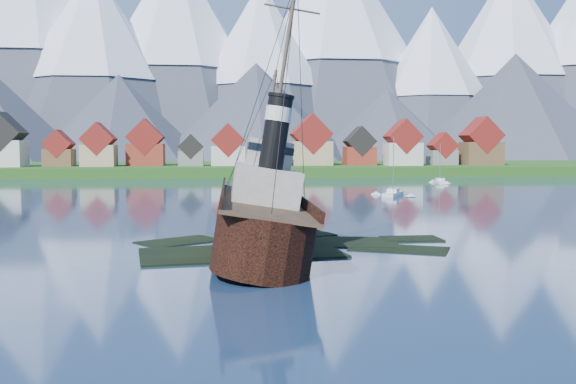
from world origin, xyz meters
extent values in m
plane|color=#1B2F4D|center=(0.00, 0.00, 0.00)|extent=(1400.00, 1400.00, 0.00)
cube|color=black|center=(-3.00, -2.00, -0.32)|extent=(19.08, 11.42, 1.00)
cube|color=black|center=(6.00, 4.00, -0.38)|extent=(15.15, 9.76, 1.00)
cube|color=black|center=(2.00, 9.00, -0.28)|extent=(11.45, 9.06, 1.00)
cube|color=black|center=(12.00, -1.00, -0.42)|extent=(10.27, 8.34, 1.00)
cube|color=black|center=(-9.00, 6.00, -0.40)|extent=(9.42, 8.68, 1.00)
cube|color=black|center=(15.00, 5.00, -0.35)|extent=(6.00, 4.00, 1.00)
cube|color=#224915|center=(0.00, 170.00, 0.00)|extent=(600.00, 80.00, 3.20)
cube|color=#3F3D38|center=(0.00, 132.00, 0.00)|extent=(600.00, 2.50, 2.00)
cube|color=beige|center=(-72.00, 149.00, 7.10)|extent=(13.00, 10.50, 8.20)
cube|color=black|center=(-72.00, 149.00, 13.54)|extent=(13.24, 10.71, 13.24)
cube|color=brown|center=(-56.00, 153.00, 5.75)|extent=(9.00, 8.00, 5.50)
cube|color=maroon|center=(-56.00, 153.00, 10.12)|extent=(9.16, 8.16, 9.16)
cube|color=tan|center=(-43.00, 150.00, 6.40)|extent=(10.50, 9.00, 6.80)
cube|color=maroon|center=(-43.00, 150.00, 11.69)|extent=(10.69, 9.18, 10.69)
cube|color=maroon|center=(-29.00, 156.00, 6.60)|extent=(12.00, 8.50, 7.20)
cube|color=maroon|center=(-29.00, 156.00, 12.36)|extent=(12.22, 8.67, 12.22)
cube|color=slate|center=(-14.00, 151.00, 5.40)|extent=(8.00, 7.00, 4.80)
cube|color=black|center=(-14.00, 151.00, 9.24)|extent=(8.15, 7.14, 8.15)
cube|color=beige|center=(-2.00, 154.00, 6.20)|extent=(11.00, 9.50, 6.40)
cube|color=maroon|center=(-2.00, 154.00, 11.38)|extent=(11.20, 9.69, 11.20)
cube|color=brown|center=(12.00, 150.00, 5.90)|extent=(9.50, 8.00, 5.80)
cube|color=maroon|center=(12.00, 150.00, 10.51)|extent=(9.67, 8.16, 9.67)
cube|color=tan|center=(26.00, 155.00, 7.00)|extent=(13.50, 10.00, 8.00)
cube|color=maroon|center=(26.00, 155.00, 13.43)|extent=(13.75, 10.20, 13.75)
cube|color=maroon|center=(42.00, 152.00, 6.10)|extent=(10.00, 8.50, 6.20)
cube|color=black|center=(42.00, 152.00, 11.00)|extent=(10.18, 8.67, 10.18)
cube|color=beige|center=(56.00, 149.00, 6.75)|extent=(11.50, 9.00, 7.50)
cube|color=maroon|center=(56.00, 149.00, 12.57)|extent=(11.71, 9.18, 11.71)
cube|color=slate|center=(71.00, 153.00, 5.50)|extent=(9.00, 7.50, 5.00)
cube|color=maroon|center=(71.00, 153.00, 9.62)|extent=(9.16, 7.65, 9.16)
cube|color=brown|center=(84.00, 151.00, 6.90)|extent=(12.50, 10.00, 7.80)
cube|color=maroon|center=(84.00, 151.00, 13.05)|extent=(12.73, 10.20, 12.73)
cone|color=#2D333D|center=(-160.00, 500.00, 100.50)|extent=(250.00, 250.00, 205.00)
cone|color=#2D333D|center=(-100.00, 455.00, 73.00)|extent=(180.00, 180.00, 150.00)
cone|color=white|center=(-100.00, 455.00, 103.00)|extent=(111.60, 111.60, 90.00)
cone|color=#2D333D|center=(-40.00, 495.00, 88.00)|extent=(210.00, 210.00, 180.00)
cone|color=white|center=(-40.00, 495.00, 124.00)|extent=(130.20, 130.20, 108.00)
cone|color=#2D333D|center=(30.00, 470.00, 70.50)|extent=(170.00, 170.00, 145.00)
cone|color=white|center=(30.00, 470.00, 99.50)|extent=(105.40, 105.40, 87.00)
cone|color=#2D333D|center=(100.00, 515.00, 98.00)|extent=(240.00, 240.00, 200.00)
cone|color=white|center=(100.00, 515.00, 138.00)|extent=(148.80, 148.80, 120.00)
cone|color=#2D333D|center=(170.00, 460.00, 60.50)|extent=(150.00, 150.00, 125.00)
cone|color=white|center=(170.00, 460.00, 85.50)|extent=(93.00, 93.00, 75.00)
cone|color=#2D333D|center=(250.00, 490.00, 83.00)|extent=(200.00, 200.00, 170.00)
cone|color=white|center=(250.00, 490.00, 117.00)|extent=(124.00, 124.00, 102.00)
cone|color=#2D333D|center=(-70.00, 374.00, 27.00)|extent=(120.00, 120.00, 58.00)
cone|color=#2D333D|center=(20.00, 369.00, 31.00)|extent=(136.00, 136.00, 66.00)
cone|color=#2D333D|center=(110.00, 373.00, 23.00)|extent=(110.00, 110.00, 50.00)
cone|color=#2D333D|center=(200.00, 370.00, 35.50)|extent=(150.00, 150.00, 75.00)
cube|color=black|center=(-1.82, -1.65, 2.41)|extent=(7.53, 21.70, 4.52)
cone|color=black|center=(-1.82, 12.43, 2.41)|extent=(7.53, 7.53, 7.53)
cylinder|color=black|center=(-1.82, -12.50, 2.41)|extent=(7.53, 7.53, 4.52)
cube|color=#4C3826|center=(-1.82, -1.65, 4.78)|extent=(7.38, 28.63, 0.27)
cube|color=black|center=(-5.44, -1.65, 5.26)|extent=(0.22, 27.73, 0.97)
cube|color=black|center=(1.80, -1.65, 5.26)|extent=(0.22, 27.73, 0.97)
cube|color=#ADA89E|center=(-1.82, -3.26, 6.39)|extent=(5.60, 9.15, 3.23)
cube|color=#ADA89E|center=(-1.82, -2.18, 9.19)|extent=(3.87, 4.31, 2.37)
cylinder|color=black|center=(-1.82, -6.81, 11.02)|extent=(2.05, 2.05, 6.03)
cylinder|color=silver|center=(-1.82, -6.81, 12.53)|extent=(2.15, 2.15, 1.18)
cylinder|color=#473828|center=(-1.82, 6.96, 11.34)|extent=(0.30, 0.30, 12.92)
cylinder|color=#473828|center=(-1.82, -4.34, 17.37)|extent=(0.34, 0.34, 13.99)
cube|color=silver|center=(28.47, 60.91, 0.10)|extent=(6.14, 8.65, 1.23)
cube|color=silver|center=(28.47, 60.91, 1.07)|extent=(2.86, 3.06, 0.72)
cylinder|color=gray|center=(28.47, 60.91, 6.04)|extent=(0.14, 0.14, 10.64)
cube|color=silver|center=(51.64, 100.11, 0.09)|extent=(3.40, 9.36, 1.10)
cube|color=silver|center=(51.64, 100.11, 0.96)|extent=(2.31, 2.79, 0.64)
cylinder|color=gray|center=(51.64, 100.11, 5.40)|extent=(0.13, 0.13, 9.52)
camera|label=1|loc=(-4.93, -59.64, 9.88)|focal=40.00mm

